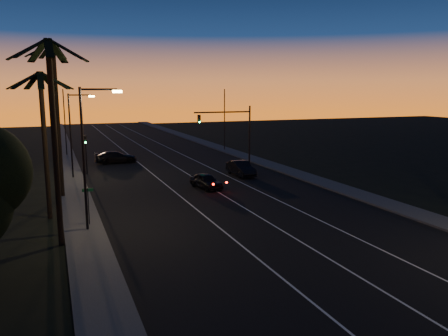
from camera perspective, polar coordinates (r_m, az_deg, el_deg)
name	(u,v)px	position (r m, az deg, el deg)	size (l,w,h in m)	color
road	(202,186)	(40.80, -2.91, -2.35)	(20.00, 170.00, 0.01)	black
sidewalk_left	(76,196)	(38.78, -18.82, -3.43)	(2.40, 170.00, 0.16)	#3A3A37
sidewalk_right	(305,177)	(45.53, 10.56, -1.11)	(2.40, 170.00, 0.16)	#3A3A37
lane_stripe_left	(171,188)	(39.97, -7.00, -2.66)	(0.12, 160.00, 0.01)	silver
lane_stripe_mid	(207,185)	(40.96, -2.25, -2.28)	(0.12, 160.00, 0.01)	silver
lane_stripe_right	(241,183)	(42.21, 2.24, -1.91)	(0.12, 160.00, 0.01)	silver
palm_near	(53,122)	(25.82, -21.40, 5.61)	(4.25, 4.16, 11.53)	black
palm_mid	(44,129)	(31.87, -22.48, 4.78)	(4.25, 4.16, 10.03)	black
palm_far	(57,105)	(37.79, -20.99, 7.65)	(4.25, 4.16, 12.53)	black
streetlight_left_near	(88,148)	(28.05, -17.33, 2.55)	(2.55, 0.26, 9.00)	black
streetlight_left_far	(74,129)	(45.96, -19.06, 4.89)	(2.55, 0.26, 8.50)	black
street_sign	(88,202)	(29.70, -17.30, -4.26)	(0.70, 0.06, 2.60)	black
signal_mast	(232,125)	(51.87, 0.99, 5.66)	(7.10, 0.41, 7.00)	black
signal_post	(86,147)	(48.22, -17.62, 2.59)	(0.28, 0.37, 4.20)	black
far_pole_left	(65,123)	(62.94, -20.07, 5.57)	(0.14, 0.14, 9.00)	black
far_pole_right	(224,120)	(64.44, 0.06, 6.27)	(0.14, 0.14, 9.00)	black
lead_car	(206,181)	(39.60, -2.35, -1.71)	(2.39, 4.66, 1.36)	black
right_car	(241,168)	(45.60, 2.22, -0.04)	(1.64, 4.62, 1.52)	black
cross_car	(116,157)	(55.03, -13.95, 1.38)	(5.13, 2.24, 1.47)	black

